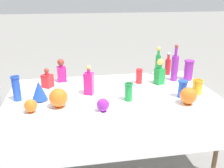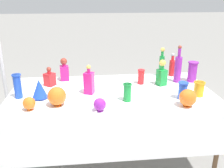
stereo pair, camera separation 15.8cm
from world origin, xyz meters
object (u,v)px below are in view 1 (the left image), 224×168
round_bowl_3 (103,105)px  slender_vase_0 (139,76)px  tall_bottle_0 (175,67)px  square_decanter_3 (47,80)px  slender_vase_2 (189,70)px  cardboard_box_behind_left (129,104)px  square_decanter_0 (89,83)px  round_bowl_0 (188,96)px  square_decanter_2 (160,73)px  fluted_vase_0 (39,91)px  slender_vase_3 (129,91)px  slender_vase_1 (182,88)px  tall_bottle_1 (168,66)px  slender_vase_5 (16,88)px  tall_bottle_2 (158,63)px  square_decanter_1 (61,71)px  slender_vase_4 (197,86)px  round_bowl_2 (58,98)px  round_bowl_1 (31,106)px

round_bowl_3 → slender_vase_0: bearing=51.9°
tall_bottle_0 → square_decanter_3: (-1.43, 0.03, -0.08)m
slender_vase_2 → cardboard_box_behind_left: slender_vase_2 is taller
square_decanter_0 → round_bowl_0: size_ratio=1.84×
square_decanter_3 → round_bowl_3: bearing=-53.4°
square_decanter_2 → slender_vase_2: 0.39m
fluted_vase_0 → round_bowl_0: 1.38m
square_decanter_2 → slender_vase_0: size_ratio=1.75×
square_decanter_3 → fluted_vase_0: 0.35m
slender_vase_3 → square_decanter_3: bearing=147.5°
slender_vase_3 → round_bowl_0: (0.52, -0.18, -0.01)m
slender_vase_0 → slender_vase_1: 0.55m
tall_bottle_1 → cardboard_box_behind_left: tall_bottle_1 is taller
slender_vase_1 → cardboard_box_behind_left: 1.42m
square_decanter_0 → slender_vase_2: size_ratio=1.29×
slender_vase_0 → slender_vase_3: size_ratio=0.96×
tall_bottle_1 → slender_vase_5: (-1.70, -0.51, 0.01)m
square_decanter_2 → slender_vase_1: size_ratio=1.71×
round_bowl_0 → cardboard_box_behind_left: bearing=98.5°
cardboard_box_behind_left → slender_vase_0: bearing=-96.2°
tall_bottle_1 → slender_vase_1: size_ratio=1.68×
slender_vase_0 → round_bowl_3: size_ratio=1.39×
tall_bottle_2 → tall_bottle_1: bearing=1.2°
slender_vase_2 → square_decanter_3: bearing=178.9°
square_decanter_1 → slender_vase_4: bearing=-24.4°
tall_bottle_2 → slender_vase_5: (-1.56, -0.51, -0.03)m
square_decanter_3 → round_bowl_2: square_decanter_3 is taller
slender_vase_3 → square_decanter_0: bearing=147.2°
slender_vase_4 → square_decanter_2: bearing=129.7°
slender_vase_2 → fluted_vase_0: slender_vase_2 is taller
square_decanter_2 → slender_vase_5: 1.49m
square_decanter_0 → slender_vase_4: size_ratio=2.08×
slender_vase_1 → slender_vase_0: bearing=124.0°
fluted_vase_0 → round_bowl_3: size_ratio=1.62×
square_decanter_2 → round_bowl_2: (-1.09, -0.42, -0.04)m
square_decanter_0 → round_bowl_1: 0.62m
slender_vase_2 → slender_vase_3: (-0.82, -0.46, -0.03)m
tall_bottle_0 → round_bowl_2: size_ratio=2.39×
tall_bottle_2 → slender_vase_2: (0.29, -0.23, -0.03)m
slender_vase_1 → cardboard_box_behind_left: (-0.22, 1.21, -0.70)m
tall_bottle_0 → round_bowl_0: size_ratio=2.59×
tall_bottle_2 → fluted_vase_0: bearing=-158.1°
tall_bottle_1 → fluted_vase_0: 1.59m
slender_vase_1 → round_bowl_0: slender_vase_1 is taller
square_decanter_2 → square_decanter_1: bearing=165.5°
square_decanter_0 → square_decanter_2: 0.81m
tall_bottle_1 → square_decanter_0: size_ratio=0.95×
fluted_vase_0 → round_bowl_0: size_ratio=1.18×
tall_bottle_2 → slender_vase_3: bearing=-127.5°
slender_vase_3 → cardboard_box_behind_left: size_ratio=0.32×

